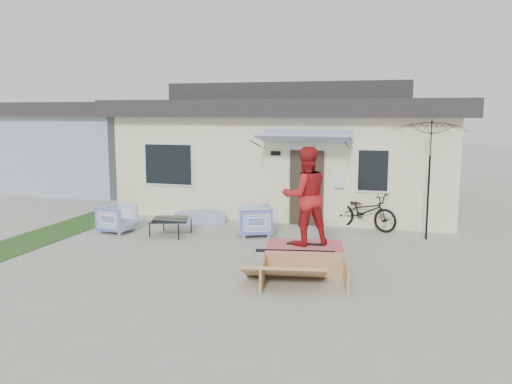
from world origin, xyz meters
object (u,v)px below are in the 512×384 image
(skate_ramp, at_px, (305,258))
(skateboard, at_px, (305,244))
(loveseat, at_px, (199,214))
(coffee_table, at_px, (171,227))
(armchair_right, at_px, (254,219))
(patio_umbrella, at_px, (429,170))
(armchair_left, at_px, (117,217))
(bicycle, at_px, (364,207))
(skater, at_px, (305,195))

(skate_ramp, bearing_deg, skateboard, 90.00)
(loveseat, distance_m, coffee_table, 1.57)
(armchair_right, relative_size, patio_umbrella, 0.39)
(armchair_right, xyz_separation_m, coffee_table, (-2.07, -0.58, -0.21))
(armchair_left, bearing_deg, skate_ramp, -104.11)
(armchair_right, height_order, bicycle, bicycle)
(armchair_left, distance_m, coffee_table, 1.52)
(loveseat, relative_size, skater, 0.73)
(armchair_left, xyz_separation_m, coffee_table, (1.51, 0.07, -0.19))
(armchair_left, relative_size, coffee_table, 0.92)
(loveseat, xyz_separation_m, patio_umbrella, (6.17, -0.19, 1.47))
(armchair_right, relative_size, bicycle, 0.45)
(bicycle, bearing_deg, loveseat, 119.26)
(skater, bearing_deg, armchair_right, -83.96)
(skateboard, height_order, skater, skater)
(coffee_table, bearing_deg, bicycle, 23.89)
(loveseat, xyz_separation_m, skater, (3.73, -3.50, 1.25))
(coffee_table, xyz_separation_m, skateboard, (3.87, -1.94, 0.31))
(armchair_left, distance_m, skateboard, 5.70)
(patio_umbrella, bearing_deg, coffee_table, -167.73)
(skate_ramp, height_order, skateboard, skateboard)
(patio_umbrella, distance_m, skater, 4.12)
(loveseat, relative_size, armchair_right, 1.68)
(bicycle, height_order, skater, skater)
(patio_umbrella, bearing_deg, skateboard, -126.43)
(loveseat, xyz_separation_m, skate_ramp, (3.74, -3.55, -0.03))
(patio_umbrella, bearing_deg, skater, -126.43)
(coffee_table, bearing_deg, armchair_right, 15.78)
(coffee_table, bearing_deg, armchair_left, -177.37)
(armchair_right, height_order, patio_umbrella, patio_umbrella)
(armchair_right, distance_m, coffee_table, 2.16)
(coffee_table, xyz_separation_m, bicycle, (4.72, 2.09, 0.39))
(coffee_table, distance_m, skate_ramp, 4.36)
(armchair_left, height_order, patio_umbrella, patio_umbrella)
(skate_ramp, distance_m, skateboard, 0.28)
(loveseat, relative_size, patio_umbrella, 0.65)
(armchair_left, xyz_separation_m, armchair_right, (3.58, 0.65, 0.02))
(coffee_table, distance_m, bicycle, 5.18)
(armchair_right, relative_size, coffee_table, 0.96)
(skate_ramp, bearing_deg, bicycle, 67.89)
(loveseat, height_order, skate_ramp, loveseat)
(skater, bearing_deg, coffee_table, -56.11)
(patio_umbrella, bearing_deg, armchair_right, -169.47)
(patio_umbrella, relative_size, skateboard, 3.01)
(skate_ramp, height_order, skater, skater)
(bicycle, bearing_deg, patio_umbrella, -91.53)
(armchair_left, height_order, armchair_right, armchair_right)
(coffee_table, height_order, patio_umbrella, patio_umbrella)
(coffee_table, height_order, bicycle, bicycle)
(armchair_left, relative_size, skateboard, 1.11)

